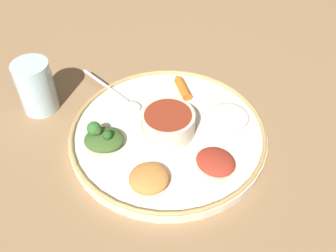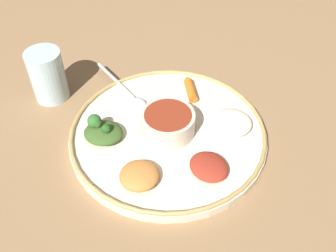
{
  "view_description": "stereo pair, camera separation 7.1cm",
  "coord_description": "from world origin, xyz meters",
  "px_view_note": "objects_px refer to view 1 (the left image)",
  "views": [
    {
      "loc": [
        0.38,
        -0.32,
        0.54
      ],
      "look_at": [
        0.0,
        0.0,
        0.03
      ],
      "focal_mm": 41.01,
      "sensor_mm": 36.0,
      "label": 1
    },
    {
      "loc": [
        0.42,
        -0.26,
        0.54
      ],
      "look_at": [
        0.0,
        0.0,
        0.03
      ],
      "focal_mm": 41.01,
      "sensor_mm": 36.0,
      "label": 2
    }
  ],
  "objects_px": {
    "carrot_near_spoon": "(182,87)",
    "greens_pile": "(103,138)",
    "spoon": "(119,95)",
    "drinking_glass": "(37,90)",
    "center_bowl": "(168,123)"
  },
  "relations": [
    {
      "from": "carrot_near_spoon",
      "to": "greens_pile",
      "type": "bearing_deg",
      "value": -84.03
    },
    {
      "from": "center_bowl",
      "to": "spoon",
      "type": "height_order",
      "value": "center_bowl"
    },
    {
      "from": "center_bowl",
      "to": "greens_pile",
      "type": "distance_m",
      "value": 0.12
    },
    {
      "from": "carrot_near_spoon",
      "to": "spoon",
      "type": "bearing_deg",
      "value": -120.19
    },
    {
      "from": "spoon",
      "to": "drinking_glass",
      "type": "xyz_separation_m",
      "value": [
        -0.09,
        -0.13,
        0.03
      ]
    },
    {
      "from": "spoon",
      "to": "drinking_glass",
      "type": "bearing_deg",
      "value": -125.62
    },
    {
      "from": "spoon",
      "to": "carrot_near_spoon",
      "type": "distance_m",
      "value": 0.13
    },
    {
      "from": "greens_pile",
      "to": "center_bowl",
      "type": "bearing_deg",
      "value": 64.29
    },
    {
      "from": "greens_pile",
      "to": "drinking_glass",
      "type": "bearing_deg",
      "value": -169.27
    },
    {
      "from": "carrot_near_spoon",
      "to": "drinking_glass",
      "type": "bearing_deg",
      "value": -123.19
    },
    {
      "from": "spoon",
      "to": "carrot_near_spoon",
      "type": "relative_size",
      "value": 2.36
    },
    {
      "from": "drinking_glass",
      "to": "greens_pile",
      "type": "bearing_deg",
      "value": 10.73
    },
    {
      "from": "center_bowl",
      "to": "drinking_glass",
      "type": "bearing_deg",
      "value": -148.45
    },
    {
      "from": "spoon",
      "to": "drinking_glass",
      "type": "height_order",
      "value": "drinking_glass"
    },
    {
      "from": "greens_pile",
      "to": "carrot_near_spoon",
      "type": "xyz_separation_m",
      "value": [
        -0.02,
        0.21,
        -0.01
      ]
    }
  ]
}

